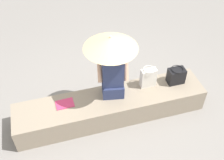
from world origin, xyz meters
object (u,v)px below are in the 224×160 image
(handbag_black, at_px, (148,77))
(magazine, at_px, (65,104))
(parasol, at_px, (111,43))
(tote_bag_canvas, at_px, (176,76))
(person_seated, at_px, (113,76))

(handbag_black, relative_size, magazine, 1.30)
(parasol, relative_size, handbag_black, 3.19)
(handbag_black, xyz_separation_m, tote_bag_canvas, (0.48, -0.05, -0.04))
(person_seated, height_order, parasol, parasol)
(magazine, bearing_deg, parasol, -3.07)
(tote_bag_canvas, bearing_deg, magazine, 179.51)
(person_seated, xyz_separation_m, parasol, (-0.04, -0.03, 0.65))
(parasol, relative_size, tote_bag_canvas, 3.95)
(tote_bag_canvas, bearing_deg, person_seated, 178.51)
(parasol, bearing_deg, magazine, 178.54)
(parasol, distance_m, handbag_black, 1.08)
(person_seated, bearing_deg, parasol, -144.18)
(person_seated, relative_size, handbag_black, 2.47)
(tote_bag_canvas, xyz_separation_m, magazine, (-1.88, 0.02, -0.14))
(person_seated, bearing_deg, magazine, -179.11)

